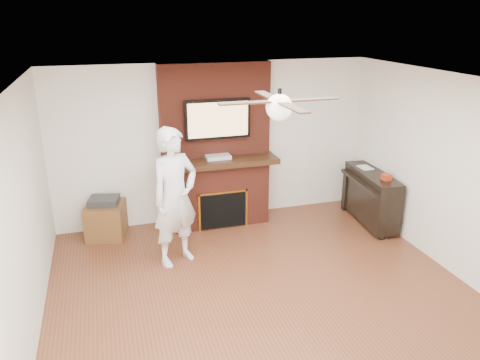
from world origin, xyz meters
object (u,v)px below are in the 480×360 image
object	(u,v)px
person	(175,197)
piano	(371,196)
fireplace	(218,162)
side_table	(106,219)

from	to	relation	value
person	piano	bearing A→B (deg)	-20.09
person	piano	xyz separation A→B (m)	(3.14, 0.35, -0.48)
fireplace	person	xyz separation A→B (m)	(-0.85, -1.11, -0.07)
fireplace	piano	distance (m)	2.48
piano	person	bearing A→B (deg)	-168.21
person	side_table	xyz separation A→B (m)	(-0.90, 1.04, -0.64)
side_table	person	bearing A→B (deg)	-35.95
fireplace	side_table	xyz separation A→B (m)	(-1.75, -0.07, -0.71)
person	fireplace	bearing A→B (deg)	26.15
side_table	piano	bearing A→B (deg)	3.52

